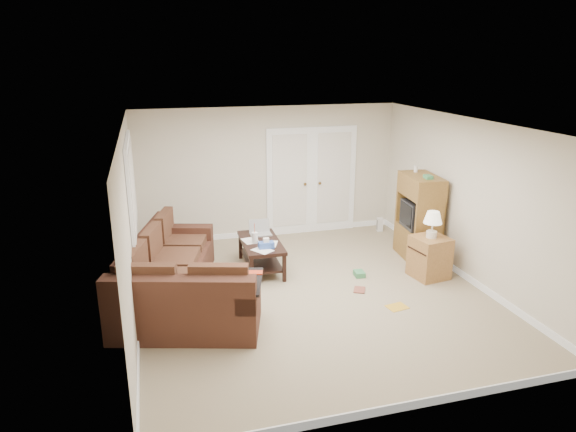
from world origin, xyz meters
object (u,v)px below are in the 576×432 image
object	(u,v)px
tv_armoire	(419,217)
side_cabinet	(430,254)
sectional_sofa	(176,283)
coffee_table	(261,254)

from	to	relation	value
tv_armoire	side_cabinet	bearing A→B (deg)	-99.85
sectional_sofa	coffee_table	size ratio (longest dim) A/B	2.63
sectional_sofa	side_cabinet	world-z (taller)	side_cabinet
coffee_table	tv_armoire	world-z (taller)	tv_armoire
sectional_sofa	side_cabinet	bearing A→B (deg)	15.18
coffee_table	tv_armoire	xyz separation A→B (m)	(2.73, -0.22, 0.47)
sectional_sofa	side_cabinet	xyz separation A→B (m)	(3.93, -0.06, 0.05)
coffee_table	side_cabinet	distance (m)	2.71
coffee_table	side_cabinet	xyz separation A→B (m)	(2.50, -1.02, 0.12)
side_cabinet	sectional_sofa	bearing A→B (deg)	170.63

